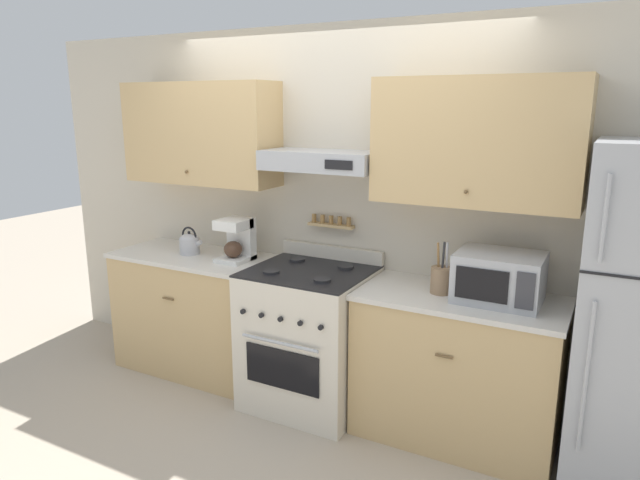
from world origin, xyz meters
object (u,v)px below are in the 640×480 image
object	(u,v)px
microwave	(499,277)
utensil_crock	(441,279)
coffee_maker	(237,239)
tea_kettle	(190,243)
stove_range	(309,337)

from	to	relation	value
microwave	utensil_crock	xyz separation A→B (m)	(-0.33, -0.02, -0.06)
microwave	utensil_crock	distance (m)	0.34
utensil_crock	coffee_maker	bearing A→B (deg)	178.85
tea_kettle	microwave	distance (m)	2.27
stove_range	microwave	bearing A→B (deg)	3.63
stove_range	microwave	xyz separation A→B (m)	(1.20, 0.08, 0.58)
stove_range	microwave	world-z (taller)	microwave
stove_range	coffee_maker	xyz separation A→B (m)	(-0.65, 0.09, 0.60)
coffee_maker	microwave	xyz separation A→B (m)	(1.85, -0.01, -0.01)
stove_range	tea_kettle	xyz separation A→B (m)	(-1.07, 0.06, 0.52)
stove_range	coffee_maker	world-z (taller)	coffee_maker
utensil_crock	microwave	bearing A→B (deg)	3.08
stove_range	utensil_crock	bearing A→B (deg)	3.84
coffee_maker	utensil_crock	bearing A→B (deg)	-1.15
coffee_maker	tea_kettle	bearing A→B (deg)	-175.84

